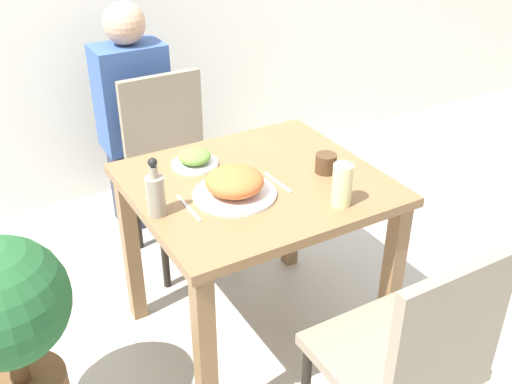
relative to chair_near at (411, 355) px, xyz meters
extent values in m
plane|color=#B7B2A8|center=(-0.08, 0.77, -0.49)|extent=(16.00, 16.00, 0.00)
cube|color=olive|center=(-0.08, 0.77, 0.22)|extent=(0.88, 0.80, 0.04)
cube|color=olive|center=(-0.47, 0.42, -0.14)|extent=(0.06, 0.06, 0.70)
cube|color=olive|center=(0.31, 0.42, -0.14)|extent=(0.06, 0.06, 0.70)
cube|color=olive|center=(-0.47, 1.12, -0.14)|extent=(0.06, 0.06, 0.70)
cube|color=olive|center=(0.31, 1.12, -0.14)|extent=(0.06, 0.06, 0.70)
cube|color=gray|center=(0.00, 0.08, -0.07)|extent=(0.42, 0.42, 0.04)
cube|color=gray|center=(0.00, -0.11, 0.17)|extent=(0.40, 0.04, 0.44)
cylinder|color=black|center=(0.18, 0.26, -0.29)|extent=(0.03, 0.03, 0.40)
cube|color=gray|center=(-0.10, 1.42, -0.07)|extent=(0.42, 0.42, 0.04)
cube|color=gray|center=(-0.10, 1.61, 0.17)|extent=(0.40, 0.04, 0.44)
cylinder|color=black|center=(-0.28, 1.24, -0.29)|extent=(0.03, 0.03, 0.40)
cylinder|color=black|center=(0.08, 1.24, -0.29)|extent=(0.03, 0.03, 0.40)
cylinder|color=black|center=(-0.28, 1.60, -0.29)|extent=(0.03, 0.03, 0.40)
cylinder|color=black|center=(0.08, 1.60, -0.29)|extent=(0.03, 0.03, 0.40)
cylinder|color=white|center=(-0.20, 0.71, 0.25)|extent=(0.29, 0.29, 0.01)
ellipsoid|color=#CC6633|center=(-0.20, 0.71, 0.30)|extent=(0.20, 0.20, 0.09)
cylinder|color=white|center=(-0.22, 0.98, 0.25)|extent=(0.18, 0.18, 0.01)
ellipsoid|color=olive|center=(-0.22, 0.98, 0.28)|extent=(0.12, 0.12, 0.05)
cylinder|color=#4C331E|center=(0.18, 0.69, 0.28)|extent=(0.08, 0.08, 0.07)
cylinder|color=beige|center=(0.08, 0.48, 0.31)|extent=(0.07, 0.07, 0.15)
cylinder|color=gray|center=(-0.48, 0.73, 0.31)|extent=(0.06, 0.06, 0.14)
cylinder|color=gray|center=(-0.48, 0.73, 0.40)|extent=(0.03, 0.03, 0.04)
sphere|color=black|center=(-0.48, 0.73, 0.43)|extent=(0.03, 0.03, 0.03)
cube|color=silver|center=(-0.37, 0.71, 0.24)|extent=(0.01, 0.18, 0.00)
cube|color=silver|center=(-0.02, 0.71, 0.24)|extent=(0.02, 0.17, 0.00)
cylinder|color=brown|center=(-0.99, 0.69, -0.15)|extent=(0.05, 0.05, 0.12)
sphere|color=#235B2D|center=(-0.99, 0.69, 0.11)|extent=(0.41, 0.41, 0.41)
cube|color=#2D3347|center=(-0.16, 1.85, -0.27)|extent=(0.28, 0.20, 0.45)
cube|color=#385699|center=(-0.16, 1.85, 0.22)|extent=(0.34, 0.22, 0.52)
sphere|color=tan|center=(-0.16, 1.85, 0.58)|extent=(0.20, 0.20, 0.20)
camera|label=1|loc=(-1.03, -0.88, 1.28)|focal=42.00mm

